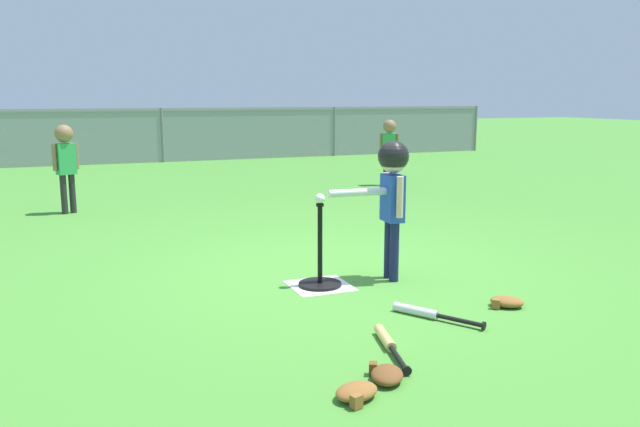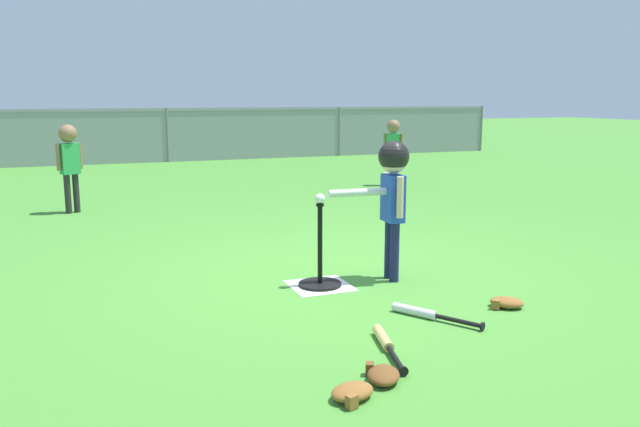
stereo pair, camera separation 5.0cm
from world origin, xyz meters
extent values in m
plane|color=#478C33|center=(0.00, 0.00, 0.00)|extent=(60.00, 60.00, 0.00)
cube|color=white|center=(-0.27, -0.30, 0.00)|extent=(0.44, 0.44, 0.01)
cylinder|color=black|center=(-0.27, -0.30, 0.01)|extent=(0.32, 0.32, 0.03)
cylinder|color=black|center=(-0.27, -0.30, 0.32)|extent=(0.04, 0.04, 0.60)
cylinder|color=black|center=(-0.27, -0.30, 0.61)|extent=(0.06, 0.06, 0.02)
sphere|color=white|center=(-0.27, -0.30, 0.66)|extent=(0.07, 0.07, 0.07)
cylinder|color=#191E4C|center=(0.30, -0.39, 0.23)|extent=(0.07, 0.07, 0.46)
cylinder|color=#191E4C|center=(0.31, -0.29, 0.23)|extent=(0.07, 0.07, 0.46)
cube|color=#2347B7|center=(0.31, -0.34, 0.64)|extent=(0.14, 0.21, 0.36)
cylinder|color=beige|center=(0.30, -0.47, 0.66)|extent=(0.05, 0.05, 0.31)
cylinder|color=beige|center=(0.32, -0.21, 0.66)|extent=(0.05, 0.05, 0.31)
sphere|color=beige|center=(0.31, -0.34, 0.93)|extent=(0.20, 0.20, 0.20)
sphere|color=black|center=(0.31, -0.34, 0.95)|extent=(0.23, 0.23, 0.23)
cylinder|color=silver|center=(0.10, -0.33, 0.69)|extent=(0.60, 0.10, 0.06)
cylinder|color=#191E4C|center=(2.83, 4.35, 0.23)|extent=(0.07, 0.07, 0.46)
cylinder|color=#191E4C|center=(2.75, 4.40, 0.23)|extent=(0.07, 0.07, 0.46)
cube|color=green|center=(2.79, 4.38, 0.64)|extent=(0.24, 0.22, 0.36)
cylinder|color=#8C6647|center=(2.90, 4.31, 0.67)|extent=(0.05, 0.05, 0.31)
cylinder|color=#8C6647|center=(2.68, 4.45, 0.67)|extent=(0.05, 0.05, 0.31)
sphere|color=#8C6647|center=(2.79, 4.38, 0.93)|extent=(0.20, 0.20, 0.20)
cylinder|color=#262626|center=(-1.91, 3.63, 0.24)|extent=(0.07, 0.07, 0.47)
cylinder|color=#262626|center=(-2.01, 3.59, 0.24)|extent=(0.07, 0.07, 0.47)
cube|color=green|center=(-1.96, 3.61, 0.66)|extent=(0.24, 0.20, 0.37)
cylinder|color=#8C6647|center=(-1.84, 3.66, 0.68)|extent=(0.05, 0.05, 0.32)
cylinder|color=#8C6647|center=(-2.08, 3.56, 0.68)|extent=(0.05, 0.05, 0.32)
sphere|color=#8C6647|center=(-1.96, 3.61, 0.96)|extent=(0.21, 0.21, 0.21)
cylinder|color=silver|center=(0.06, -1.13, 0.03)|extent=(0.21, 0.29, 0.06)
cylinder|color=black|center=(0.23, -1.39, 0.03)|extent=(0.19, 0.28, 0.03)
cylinder|color=black|center=(0.31, -1.52, 0.03)|extent=(0.05, 0.04, 0.05)
cylinder|color=#DBB266|center=(-0.34, -1.47, 0.03)|extent=(0.13, 0.31, 0.06)
cylinder|color=black|center=(-0.41, -1.76, 0.03)|extent=(0.10, 0.30, 0.03)
cylinder|color=black|center=(-0.44, -1.90, 0.03)|extent=(0.05, 0.03, 0.05)
ellipsoid|color=brown|center=(-0.56, -1.92, 0.04)|extent=(0.25, 0.27, 0.07)
cube|color=brown|center=(-0.59, -1.83, 0.04)|extent=(0.06, 0.06, 0.06)
ellipsoid|color=brown|center=(0.72, -1.21, 0.04)|extent=(0.27, 0.26, 0.07)
cube|color=brown|center=(0.62, -1.22, 0.04)|extent=(0.06, 0.06, 0.06)
ellipsoid|color=brown|center=(-0.78, -2.03, 0.04)|extent=(0.26, 0.22, 0.07)
cube|color=brown|center=(-0.82, -2.11, 0.04)|extent=(0.06, 0.05, 0.06)
cylinder|color=slate|center=(0.00, 9.39, 0.57)|extent=(0.06, 0.06, 1.15)
cylinder|color=slate|center=(4.00, 9.39, 0.57)|extent=(0.06, 0.06, 1.15)
cylinder|color=slate|center=(8.00, 9.39, 0.57)|extent=(0.06, 0.06, 1.15)
cube|color=gray|center=(0.00, 9.39, 1.09)|extent=(16.00, 0.03, 0.03)
cube|color=gray|center=(0.00, 9.39, 0.57)|extent=(16.00, 0.01, 1.15)
camera|label=1|loc=(-1.97, -4.52, 1.39)|focal=35.65mm
camera|label=2|loc=(-1.92, -4.54, 1.39)|focal=35.65mm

